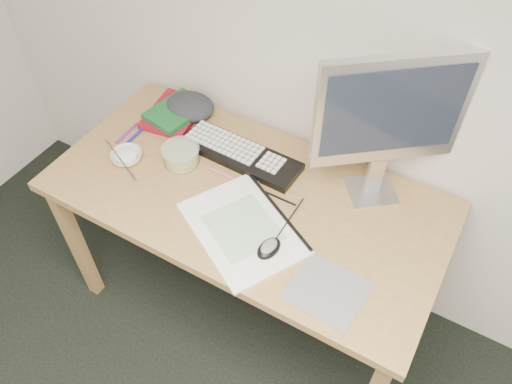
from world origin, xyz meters
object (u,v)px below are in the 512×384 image
desk (246,208)px  monitor (390,115)px  sketchpad (243,228)px  rice_bowl (127,157)px  keyboard (240,155)px

desk → monitor: bearing=31.0°
desk → monitor: size_ratio=2.55×
sketchpad → rice_bowl: rice_bowl is taller
rice_bowl → sketchpad: bearing=-6.8°
keyboard → sketchpad: bearing=-55.4°
monitor → rice_bowl: bearing=161.6°
desk → rice_bowl: size_ratio=12.07×
desk → keyboard: (-0.11, 0.15, 0.10)m
desk → rice_bowl: 0.48m
monitor → rice_bowl: (-0.84, -0.31, -0.33)m
sketchpad → monitor: 0.59m
sketchpad → monitor: monitor is taller
desk → sketchpad: bearing=-62.5°
sketchpad → monitor: bearing=79.8°
keyboard → monitor: size_ratio=0.85×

